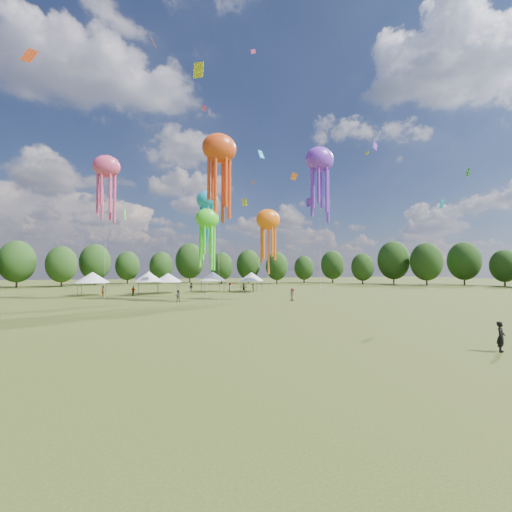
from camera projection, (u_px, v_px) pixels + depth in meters
name	position (u px, v px, depth m)	size (l,w,h in m)	color
ground	(369.00, 355.00, 18.67)	(300.00, 300.00, 0.00)	#384416
observer_main	(501.00, 337.00, 19.44)	(0.64, 0.42, 1.75)	black
spectator_near	(178.00, 296.00, 48.45)	(0.82, 0.64, 1.70)	gray
spectators_far	(217.00, 289.00, 65.64)	(29.54, 27.79, 1.86)	gray
festival_tents	(175.00, 277.00, 66.51)	(35.90, 8.67, 4.28)	#47474C
show_kites	(252.00, 185.00, 56.75)	(42.89, 13.10, 28.54)	#18A4D2
small_kites	(211.00, 134.00, 61.52)	(78.90, 56.94, 43.29)	#18A4D2
treeline	(175.00, 261.00, 76.52)	(201.57, 95.24, 13.43)	#38281C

